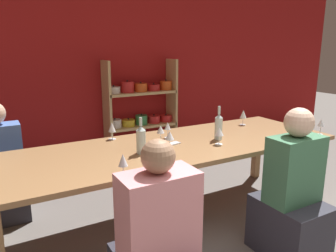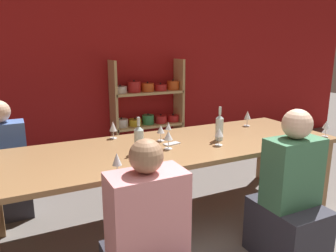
# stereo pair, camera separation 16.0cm
# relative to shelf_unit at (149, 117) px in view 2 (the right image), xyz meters

# --- Properties ---
(wall_back_red) EXTENTS (8.80, 0.06, 2.70)m
(wall_back_red) POSITION_rel_shelf_unit_xyz_m (-0.32, 0.20, 0.74)
(wall_back_red) COLOR #A31919
(wall_back_red) RESTS_ON ground_plane
(shelf_unit) EXTENTS (1.05, 0.30, 1.44)m
(shelf_unit) POSITION_rel_shelf_unit_xyz_m (0.00, 0.00, 0.00)
(shelf_unit) COLOR tan
(shelf_unit) RESTS_ON ground_plane
(dining_table) EXTENTS (3.10, 1.04, 0.76)m
(dining_table) POSITION_rel_shelf_unit_xyz_m (-0.52, -1.79, 0.08)
(dining_table) COLOR olive
(dining_table) RESTS_ON ground_plane
(wine_bottle_green) EXTENTS (0.08, 0.08, 0.30)m
(wine_bottle_green) POSITION_rel_shelf_unit_xyz_m (-0.88, -1.88, 0.27)
(wine_bottle_green) COLOR #B2C6C1
(wine_bottle_green) RESTS_ON dining_table
(wine_bottle_dark) EXTENTS (0.07, 0.07, 0.32)m
(wine_bottle_dark) POSITION_rel_shelf_unit_xyz_m (-0.06, -1.85, 0.28)
(wine_bottle_dark) COLOR #B2C6C1
(wine_bottle_dark) RESTS_ON dining_table
(wine_glass_white_a) EXTENTS (0.07, 0.07, 0.17)m
(wine_glass_white_a) POSITION_rel_shelf_unit_xyz_m (-0.94, -1.36, 0.26)
(wine_glass_white_a) COLOR white
(wine_glass_white_a) RESTS_ON dining_table
(wine_glass_empty_b) EXTENTS (0.08, 0.08, 0.16)m
(wine_glass_empty_b) POSITION_rel_shelf_unit_xyz_m (-0.16, -1.99, 0.26)
(wine_glass_empty_b) COLOR white
(wine_glass_empty_b) RESTS_ON dining_table
(wine_glass_white_b) EXTENTS (0.07, 0.07, 0.15)m
(wine_glass_white_b) POSITION_rel_shelf_unit_xyz_m (-1.18, -2.25, 0.25)
(wine_glass_white_b) COLOR white
(wine_glass_white_b) RESTS_ON dining_table
(wine_glass_empty_c) EXTENTS (0.07, 0.07, 0.15)m
(wine_glass_empty_c) POSITION_rel_shelf_unit_xyz_m (-0.56, -1.64, 0.26)
(wine_glass_empty_c) COLOR white
(wine_glass_empty_c) RESTS_ON dining_table
(wine_glass_empty_d) EXTENTS (0.06, 0.06, 0.16)m
(wine_glass_empty_d) POSITION_rel_shelf_unit_xyz_m (-0.46, -1.58, 0.26)
(wine_glass_empty_d) COLOR white
(wine_glass_empty_d) RESTS_ON dining_table
(wine_glass_white_c) EXTENTS (0.07, 0.07, 0.16)m
(wine_glass_white_c) POSITION_rel_shelf_unit_xyz_m (0.94, -2.21, 0.26)
(wine_glass_white_c) COLOR white
(wine_glass_white_c) RESTS_ON dining_table
(wine_glass_red_a) EXTENTS (0.07, 0.07, 0.17)m
(wine_glass_red_a) POSITION_rel_shelf_unit_xyz_m (0.54, -1.52, 0.27)
(wine_glass_red_a) COLOR white
(wine_glass_red_a) RESTS_ON dining_table
(wine_glass_red_b) EXTENTS (0.08, 0.08, 0.16)m
(wine_glass_red_b) POSITION_rel_shelf_unit_xyz_m (-0.61, -1.89, 0.26)
(wine_glass_red_b) COLOR white
(wine_glass_red_b) RESTS_ON dining_table
(cell_phone) EXTENTS (0.16, 0.10, 0.01)m
(cell_phone) POSITION_rel_shelf_unit_xyz_m (-0.52, -1.78, 0.15)
(cell_phone) COLOR silver
(cell_phone) RESTS_ON dining_table
(person_near_a) EXTENTS (0.42, 0.53, 1.19)m
(person_near_a) POSITION_rel_shelf_unit_xyz_m (0.03, -2.68, -0.18)
(person_near_a) COLOR #2D2D38
(person_near_a) RESTS_ON ground_plane
(person_far_a) EXTENTS (0.42, 0.52, 1.13)m
(person_far_a) POSITION_rel_shelf_unit_xyz_m (-1.90, -0.89, -0.20)
(person_far_a) COLOR #2D2D38
(person_far_a) RESTS_ON ground_plane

